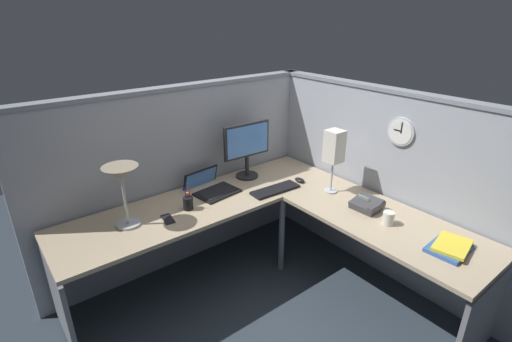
# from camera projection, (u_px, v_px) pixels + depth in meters

# --- Properties ---
(ground_plane) EXTENTS (6.80, 6.80, 0.00)m
(ground_plane) POSITION_uv_depth(u_px,v_px,m) (279.00, 285.00, 3.15)
(ground_plane) COLOR #2D3842
(cubicle_wall_back) EXTENTS (2.57, 0.12, 1.58)m
(cubicle_wall_back) POSITION_uv_depth(u_px,v_px,m) (183.00, 177.00, 3.26)
(cubicle_wall_back) COLOR #999EA8
(cubicle_wall_back) RESTS_ON ground
(cubicle_wall_right) EXTENTS (0.12, 2.37, 1.58)m
(cubicle_wall_right) POSITION_uv_depth(u_px,v_px,m) (380.00, 183.00, 3.14)
(cubicle_wall_right) COLOR #999EA8
(cubicle_wall_right) RESTS_ON ground
(desk) EXTENTS (2.35, 2.15, 0.73)m
(desk) POSITION_uv_depth(u_px,v_px,m) (271.00, 229.00, 2.79)
(desk) COLOR tan
(desk) RESTS_ON ground
(monitor) EXTENTS (0.46, 0.20, 0.50)m
(monitor) POSITION_uv_depth(u_px,v_px,m) (247.00, 146.00, 3.30)
(monitor) COLOR #232326
(monitor) RESTS_ON desk
(laptop) EXTENTS (0.38, 0.42, 0.22)m
(laptop) POSITION_uv_depth(u_px,v_px,m) (210.00, 187.00, 3.16)
(laptop) COLOR black
(laptop) RESTS_ON desk
(keyboard) EXTENTS (0.44, 0.16, 0.02)m
(keyboard) POSITION_uv_depth(u_px,v_px,m) (275.00, 190.00, 3.14)
(keyboard) COLOR black
(keyboard) RESTS_ON desk
(computer_mouse) EXTENTS (0.06, 0.10, 0.03)m
(computer_mouse) POSITION_uv_depth(u_px,v_px,m) (300.00, 180.00, 3.30)
(computer_mouse) COLOR black
(computer_mouse) RESTS_ON desk
(desk_lamp_dome) EXTENTS (0.24, 0.24, 0.44)m
(desk_lamp_dome) POSITION_uv_depth(u_px,v_px,m) (121.00, 178.00, 2.51)
(desk_lamp_dome) COLOR #B7BABF
(desk_lamp_dome) RESTS_ON desk
(pen_cup) EXTENTS (0.08, 0.08, 0.18)m
(pen_cup) POSITION_uv_depth(u_px,v_px,m) (188.00, 203.00, 2.84)
(pen_cup) COLOR black
(pen_cup) RESTS_ON desk
(cell_phone) EXTENTS (0.09, 0.15, 0.01)m
(cell_phone) POSITION_uv_depth(u_px,v_px,m) (168.00, 219.00, 2.71)
(cell_phone) COLOR black
(cell_phone) RESTS_ON desk
(office_phone) EXTENTS (0.20, 0.21, 0.11)m
(office_phone) POSITION_uv_depth(u_px,v_px,m) (367.00, 205.00, 2.84)
(office_phone) COLOR #38383D
(office_phone) RESTS_ON desk
(book_stack) EXTENTS (0.31, 0.24, 0.04)m
(book_stack) POSITION_uv_depth(u_px,v_px,m) (450.00, 247.00, 2.36)
(book_stack) COLOR #335999
(book_stack) RESTS_ON desk
(desk_lamp_paper) EXTENTS (0.13, 0.13, 0.53)m
(desk_lamp_paper) POSITION_uv_depth(u_px,v_px,m) (334.00, 148.00, 2.99)
(desk_lamp_paper) COLOR #B7BABF
(desk_lamp_paper) RESTS_ON desk
(coffee_mug) EXTENTS (0.08, 0.08, 0.10)m
(coffee_mug) POSITION_uv_depth(u_px,v_px,m) (388.00, 218.00, 2.64)
(coffee_mug) COLOR silver
(coffee_mug) RESTS_ON desk
(wall_clock) EXTENTS (0.04, 0.22, 0.22)m
(wall_clock) POSITION_uv_depth(u_px,v_px,m) (401.00, 132.00, 2.82)
(wall_clock) COLOR #B7BABF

